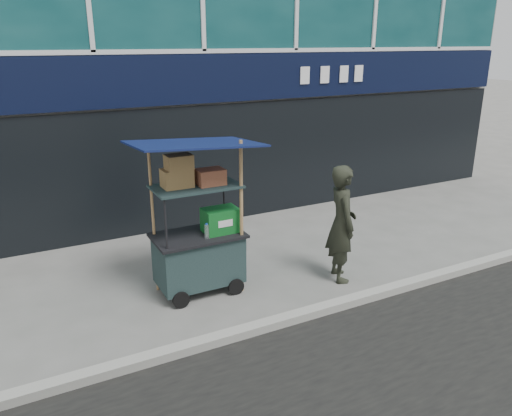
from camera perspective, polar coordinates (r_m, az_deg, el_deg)
ground at (r=7.27m, az=6.68°, el=-11.12°), size 80.00×80.00×0.00m
curb at (r=7.10m, az=7.62°, el=-11.39°), size 80.00×0.18×0.12m
vendor_cart at (r=7.36m, az=-6.50°, el=-3.60°), size 1.74×1.22×2.35m
vendor_man at (r=7.77m, az=9.77°, el=-1.75°), size 0.63×0.78×1.84m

